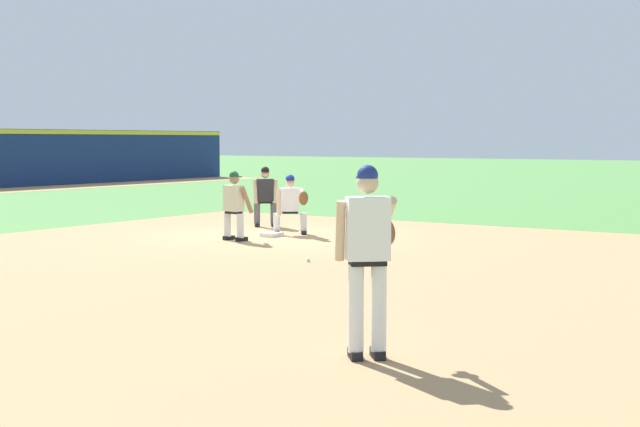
# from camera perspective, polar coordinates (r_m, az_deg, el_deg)

# --- Properties ---
(ground_plane) EXTENTS (160.00, 160.00, 0.00)m
(ground_plane) POSITION_cam_1_polar(r_m,az_deg,el_deg) (19.38, -3.11, -1.49)
(ground_plane) COLOR #518942
(infield_dirt_patch) EXTENTS (18.00, 18.00, 0.01)m
(infield_dirt_patch) POSITION_cam_1_polar(r_m,az_deg,el_deg) (13.96, -1.24, -3.89)
(infield_dirt_patch) COLOR tan
(infield_dirt_patch) RESTS_ON ground
(first_base_bag) EXTENTS (0.38, 0.38, 0.09)m
(first_base_bag) POSITION_cam_1_polar(r_m,az_deg,el_deg) (19.38, -3.11, -1.36)
(first_base_bag) COLOR white
(first_base_bag) RESTS_ON ground
(baseball) EXTENTS (0.07, 0.07, 0.07)m
(baseball) POSITION_cam_1_polar(r_m,az_deg,el_deg) (15.31, -0.76, -3.00)
(baseball) COLOR white
(baseball) RESTS_ON ground
(pitcher) EXTENTS (0.85, 0.56, 1.86)m
(pitcher) POSITION_cam_1_polar(r_m,az_deg,el_deg) (8.47, 3.12, -2.30)
(pitcher) COLOR black
(pitcher) RESTS_ON ground
(first_baseman) EXTENTS (0.77, 1.07, 1.34)m
(first_baseman) POSITION_cam_1_polar(r_m,az_deg,el_deg) (19.66, -1.86, 0.74)
(first_baseman) COLOR black
(first_baseman) RESTS_ON ground
(baserunner) EXTENTS (0.50, 0.63, 1.46)m
(baserunner) POSITION_cam_1_polar(r_m,az_deg,el_deg) (18.58, -5.51, 0.68)
(baserunner) COLOR black
(baserunner) RESTS_ON ground
(umpire) EXTENTS (0.66, 0.68, 1.46)m
(umpire) POSITION_cam_1_polar(r_m,az_deg,el_deg) (21.54, -3.53, 1.24)
(umpire) COLOR black
(umpire) RESTS_ON ground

